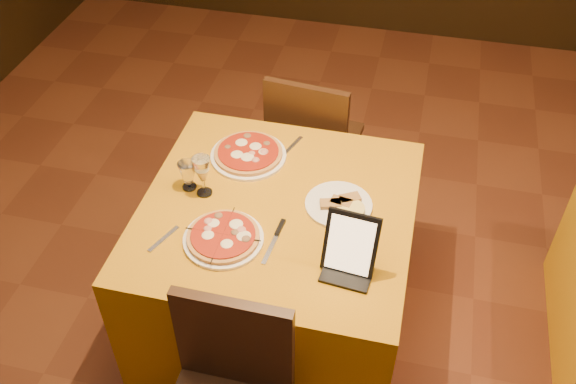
% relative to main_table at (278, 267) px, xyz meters
% --- Properties ---
extents(main_table, '(1.10, 1.10, 0.75)m').
position_rel_main_table_xyz_m(main_table, '(0.00, 0.00, 0.00)').
color(main_table, '#C07E0C').
rests_on(main_table, floor).
extents(chair_main_far, '(0.53, 0.53, 0.91)m').
position_rel_main_table_xyz_m(chair_main_far, '(0.00, 0.84, 0.08)').
color(chair_main_far, black).
rests_on(chair_main_far, floor).
extents(pizza_near, '(0.31, 0.31, 0.03)m').
position_rel_main_table_xyz_m(pizza_near, '(-0.16, -0.23, 0.39)').
color(pizza_near, white).
rests_on(pizza_near, main_table).
extents(pizza_far, '(0.34, 0.34, 0.03)m').
position_rel_main_table_xyz_m(pizza_far, '(-0.20, 0.28, 0.39)').
color(pizza_far, white).
rests_on(pizza_far, main_table).
extents(cutlet_dish, '(0.27, 0.27, 0.03)m').
position_rel_main_table_xyz_m(cutlet_dish, '(0.24, 0.06, 0.39)').
color(cutlet_dish, white).
rests_on(cutlet_dish, main_table).
extents(wine_glass, '(0.09, 0.09, 0.19)m').
position_rel_main_table_xyz_m(wine_glass, '(-0.31, 0.01, 0.47)').
color(wine_glass, '#E9D384').
rests_on(wine_glass, main_table).
extents(water_glass, '(0.10, 0.10, 0.13)m').
position_rel_main_table_xyz_m(water_glass, '(-0.39, 0.03, 0.44)').
color(water_glass, white).
rests_on(water_glass, main_table).
extents(tablet, '(0.20, 0.12, 0.23)m').
position_rel_main_table_xyz_m(tablet, '(0.33, -0.24, 0.49)').
color(tablet, black).
rests_on(tablet, main_table).
extents(knife, '(0.04, 0.22, 0.01)m').
position_rel_main_table_xyz_m(knife, '(0.03, -0.20, 0.38)').
color(knife, '#A3A4A9').
rests_on(knife, main_table).
extents(fork_near, '(0.08, 0.16, 0.01)m').
position_rel_main_table_xyz_m(fork_near, '(-0.38, -0.28, 0.38)').
color(fork_near, silver).
rests_on(fork_near, main_table).
extents(fork_far, '(0.07, 0.15, 0.01)m').
position_rel_main_table_xyz_m(fork_far, '(-0.03, 0.40, 0.38)').
color(fork_far, '#B0B0B7').
rests_on(fork_far, main_table).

